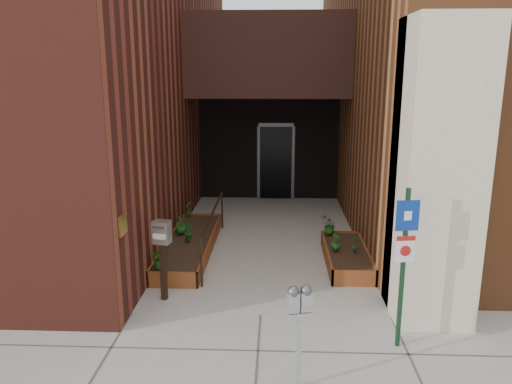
# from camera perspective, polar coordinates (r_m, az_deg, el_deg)

# --- Properties ---
(ground) EXTENTS (80.00, 80.00, 0.00)m
(ground) POSITION_cam_1_polar(r_m,az_deg,el_deg) (7.89, 0.50, -13.91)
(ground) COLOR #9E9991
(ground) RESTS_ON ground
(architecture) EXTENTS (20.00, 14.60, 10.00)m
(architecture) POSITION_cam_1_polar(r_m,az_deg,el_deg) (13.95, 0.77, 19.19)
(architecture) COLOR maroon
(architecture) RESTS_ON ground
(planter_left) EXTENTS (0.90, 3.60, 0.30)m
(planter_left) POSITION_cam_1_polar(r_m,az_deg,el_deg) (10.46, -7.55, -6.09)
(planter_left) COLOR brown
(planter_left) RESTS_ON ground
(planter_right) EXTENTS (0.80, 2.20, 0.30)m
(planter_right) POSITION_cam_1_polar(r_m,az_deg,el_deg) (9.94, 10.28, -7.29)
(planter_right) COLOR brown
(planter_right) RESTS_ON ground
(handrail) EXTENTS (0.04, 3.34, 0.90)m
(handrail) POSITION_cam_1_polar(r_m,az_deg,el_deg) (10.15, -4.92, -3.00)
(handrail) COLOR black
(handrail) RESTS_ON ground
(parking_meter) EXTENTS (0.30, 0.17, 1.31)m
(parking_meter) POSITION_cam_1_polar(r_m,az_deg,el_deg) (5.87, 4.98, -13.22)
(parking_meter) COLOR #AEAEB1
(parking_meter) RESTS_ON ground
(sign_post) EXTENTS (0.30, 0.09, 2.22)m
(sign_post) POSITION_cam_1_polar(r_m,az_deg,el_deg) (6.81, 16.60, -6.60)
(sign_post) COLOR #13351D
(sign_post) RESTS_ON ground
(payment_dropbox) EXTENTS (0.30, 0.25, 1.35)m
(payment_dropbox) POSITION_cam_1_polar(r_m,az_deg,el_deg) (8.16, -10.68, -5.78)
(payment_dropbox) COLOR black
(payment_dropbox) RESTS_ON ground
(shrub_left_a) EXTENTS (0.45, 0.45, 0.38)m
(shrub_left_a) POSITION_cam_1_polar(r_m,az_deg,el_deg) (8.92, -10.88, -7.37)
(shrub_left_a) COLOR #1D5418
(shrub_left_a) RESTS_ON planter_left
(shrub_left_b) EXTENTS (0.21, 0.21, 0.34)m
(shrub_left_b) POSITION_cam_1_polar(r_m,az_deg,el_deg) (10.23, -7.75, -4.56)
(shrub_left_b) COLOR #175118
(shrub_left_b) RESTS_ON planter_left
(shrub_left_c) EXTENTS (0.30, 0.30, 0.41)m
(shrub_left_c) POSITION_cam_1_polar(r_m,az_deg,el_deg) (10.67, -8.62, -3.62)
(shrub_left_c) COLOR #1F621C
(shrub_left_c) RESTS_ON planter_left
(shrub_left_d) EXTENTS (0.23, 0.23, 0.35)m
(shrub_left_d) POSITION_cam_1_polar(r_m,az_deg,el_deg) (11.91, -7.72, -1.90)
(shrub_left_d) COLOR #22621C
(shrub_left_d) RESTS_ON planter_left
(shrub_right_a) EXTENTS (0.24, 0.24, 0.31)m
(shrub_right_a) POSITION_cam_1_polar(r_m,az_deg,el_deg) (9.75, 9.09, -5.64)
(shrub_right_a) COLOR #22601B
(shrub_right_a) RESTS_ON planter_right
(shrub_right_b) EXTENTS (0.22, 0.22, 0.30)m
(shrub_right_b) POSITION_cam_1_polar(r_m,az_deg,el_deg) (9.75, 11.26, -5.77)
(shrub_right_b) COLOR #2C611B
(shrub_right_b) RESTS_ON planter_right
(shrub_right_c) EXTENTS (0.47, 0.47, 0.37)m
(shrub_right_c) POSITION_cam_1_polar(r_m,az_deg,el_deg) (10.64, 8.38, -3.78)
(shrub_right_c) COLOR #245E1B
(shrub_right_c) RESTS_ON planter_right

